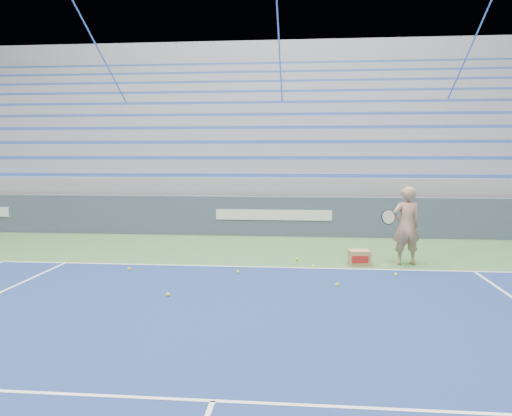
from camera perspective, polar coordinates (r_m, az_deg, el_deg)
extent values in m
cube|color=white|center=(10.07, 0.68, -6.76)|extent=(10.97, 0.05, 0.00)
cube|color=white|center=(4.91, -4.96, -21.11)|extent=(8.23, 0.05, 0.00)
cube|color=#3D485D|center=(13.91, 2.04, -0.93)|extent=(30.00, 0.30, 1.10)
cube|color=white|center=(13.74, 2.00, -0.80)|extent=(3.20, 0.02, 0.28)
cube|color=gray|center=(18.43, 2.87, 0.81)|extent=(30.00, 8.50, 1.10)
cube|color=gray|center=(18.37, 2.88, 3.30)|extent=(30.00, 8.50, 0.50)
cube|color=#2F55AC|center=(14.49, 2.21, 3.74)|extent=(29.60, 0.42, 0.11)
cube|color=gray|center=(18.78, 2.95, 4.88)|extent=(30.00, 7.65, 0.50)
cube|color=#2F55AC|center=(15.33, 2.40, 5.74)|extent=(29.60, 0.42, 0.11)
cube|color=gray|center=(19.20, 3.01, 6.40)|extent=(30.00, 6.80, 0.50)
cube|color=#2F55AC|center=(16.18, 2.57, 7.53)|extent=(29.60, 0.42, 0.11)
cube|color=gray|center=(19.63, 3.07, 7.86)|extent=(30.00, 5.95, 0.50)
cube|color=#2F55AC|center=(17.05, 2.72, 9.14)|extent=(29.60, 0.42, 0.11)
cube|color=gray|center=(20.08, 3.13, 9.25)|extent=(30.00, 5.10, 0.50)
cube|color=#2F55AC|center=(17.93, 2.86, 10.60)|extent=(29.60, 0.42, 0.11)
cube|color=gray|center=(20.53, 3.19, 10.58)|extent=(30.00, 4.25, 0.50)
cube|color=#2F55AC|center=(18.82, 2.98, 11.91)|extent=(29.60, 0.42, 0.11)
cube|color=gray|center=(21.00, 3.24, 11.85)|extent=(30.00, 3.40, 0.50)
cube|color=#2F55AC|center=(19.72, 3.10, 13.11)|extent=(29.60, 0.42, 0.11)
cube|color=gray|center=(21.48, 3.29, 13.06)|extent=(30.00, 2.55, 0.50)
cube|color=#2F55AC|center=(20.62, 3.20, 14.20)|extent=(29.60, 0.42, 0.11)
cube|color=gray|center=(21.96, 3.34, 14.22)|extent=(30.00, 1.70, 0.50)
cube|color=#2F55AC|center=(21.54, 3.30, 15.20)|extent=(29.60, 0.42, 0.11)
cube|color=gray|center=(22.46, 3.39, 15.33)|extent=(30.00, 0.85, 0.50)
cube|color=#2F55AC|center=(22.46, 3.39, 16.12)|extent=(29.60, 0.42, 0.11)
cube|color=gray|center=(22.94, 3.42, 9.61)|extent=(31.00, 0.40, 7.30)
cylinder|color=blue|center=(19.69, -15.25, 12.76)|extent=(0.05, 8.53, 5.04)
cylinder|color=blue|center=(18.50, 2.94, 13.40)|extent=(0.05, 8.53, 5.04)
cylinder|color=blue|center=(19.19, 21.61, 12.72)|extent=(0.05, 8.53, 5.04)
imported|color=tan|center=(10.67, 16.77, -1.96)|extent=(0.66, 0.50, 1.61)
cylinder|color=black|center=(10.34, 15.17, -1.36)|extent=(0.12, 0.27, 0.08)
cylinder|color=beige|center=(10.04, 14.89, -1.00)|extent=(0.29, 0.16, 0.28)
torus|color=black|center=(10.04, 14.89, -1.00)|extent=(0.31, 0.18, 0.30)
cube|color=#A88451|center=(10.46, 11.73, -5.60)|extent=(0.46, 0.37, 0.31)
cube|color=#B21E19|center=(10.30, 11.83, -5.78)|extent=(0.33, 0.06, 0.14)
sphere|color=yellow|center=(10.09, 6.59, -6.65)|extent=(0.07, 0.07, 0.07)
sphere|color=yellow|center=(10.11, -14.29, -6.77)|extent=(0.07, 0.07, 0.07)
sphere|color=yellow|center=(9.57, -2.08, -7.32)|extent=(0.07, 0.07, 0.07)
sphere|color=yellow|center=(9.72, 15.70, -7.34)|extent=(0.07, 0.07, 0.07)
sphere|color=yellow|center=(8.77, 9.28, -8.66)|extent=(0.07, 0.07, 0.07)
sphere|color=yellow|center=(8.19, -10.04, -9.73)|extent=(0.07, 0.07, 0.07)
sphere|color=yellow|center=(10.75, 4.68, -5.84)|extent=(0.07, 0.07, 0.07)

